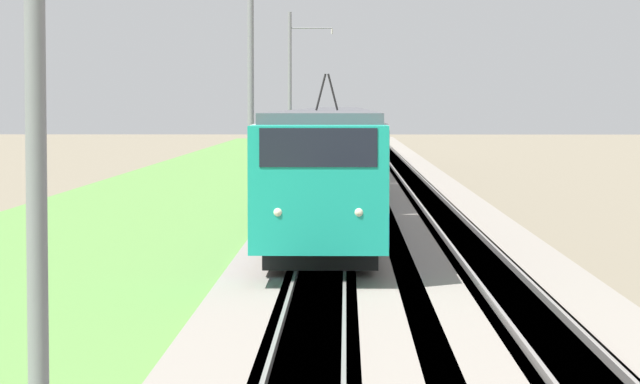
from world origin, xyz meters
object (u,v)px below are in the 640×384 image
(catenary_mast_far, at_px, (291,92))
(passenger_train, at_px, (334,142))
(catenary_mast_near, at_px, (40,30))
(catenary_mast_mid, at_px, (252,85))

(catenary_mast_far, bearing_deg, passenger_train, -169.79)
(catenary_mast_near, bearing_deg, passenger_train, -2.64)
(passenger_train, bearing_deg, catenary_mast_near, -2.64)
(catenary_mast_far, bearing_deg, catenary_mast_near, 180.00)
(catenary_mast_near, bearing_deg, catenary_mast_far, -0.00)
(catenary_mast_near, distance_m, catenary_mast_far, 70.59)
(catenary_mast_near, relative_size, catenary_mast_mid, 1.02)
(catenary_mast_near, distance_m, catenary_mast_mid, 35.30)
(catenary_mast_near, xyz_separation_m, catenary_mast_mid, (35.30, -0.00, -0.10))
(passenger_train, bearing_deg, catenary_mast_far, -169.79)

